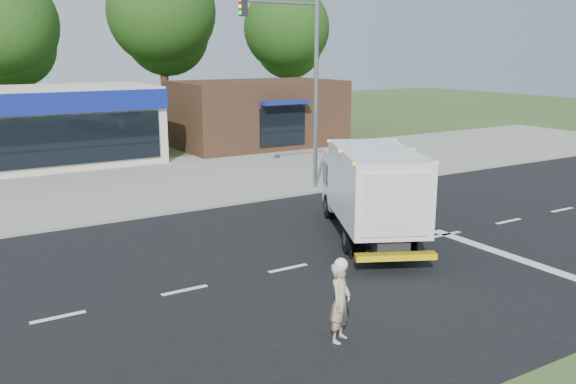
% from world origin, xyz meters
% --- Properties ---
extents(ground, '(120.00, 120.00, 0.00)m').
position_xyz_m(ground, '(0.00, 0.00, 0.00)').
color(ground, '#385123').
rests_on(ground, ground).
extents(road_asphalt, '(60.00, 14.00, 0.02)m').
position_xyz_m(road_asphalt, '(0.00, 0.00, 0.00)').
color(road_asphalt, black).
rests_on(road_asphalt, ground).
extents(sidewalk, '(60.00, 2.40, 0.12)m').
position_xyz_m(sidewalk, '(0.00, 8.20, 0.06)').
color(sidewalk, gray).
rests_on(sidewalk, ground).
extents(parking_apron, '(60.00, 9.00, 0.02)m').
position_xyz_m(parking_apron, '(0.00, 14.00, 0.01)').
color(parking_apron, gray).
rests_on(parking_apron, ground).
extents(lane_markings, '(55.20, 7.00, 0.01)m').
position_xyz_m(lane_markings, '(1.35, -1.35, 0.02)').
color(lane_markings, silver).
rests_on(lane_markings, road_asphalt).
extents(ems_box_truck, '(4.79, 6.94, 2.97)m').
position_xyz_m(ems_box_truck, '(0.61, 1.02, 1.71)').
color(ems_box_truck, black).
rests_on(ems_box_truck, ground).
extents(emergency_worker, '(0.73, 0.66, 1.78)m').
position_xyz_m(emergency_worker, '(-4.30, -4.15, 0.88)').
color(emergency_worker, tan).
rests_on(emergency_worker, ground).
extents(brown_storefront, '(10.00, 6.70, 4.00)m').
position_xyz_m(brown_storefront, '(7.00, 19.98, 2.00)').
color(brown_storefront, '#382316').
rests_on(brown_storefront, ground).
extents(traffic_signal_pole, '(3.51, 0.25, 8.00)m').
position_xyz_m(traffic_signal_pole, '(2.35, 7.60, 4.92)').
color(traffic_signal_pole, gray).
rests_on(traffic_signal_pole, ground).
extents(background_trees, '(36.77, 7.39, 12.10)m').
position_xyz_m(background_trees, '(-0.85, 28.16, 7.38)').
color(background_trees, '#332114').
rests_on(background_trees, ground).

